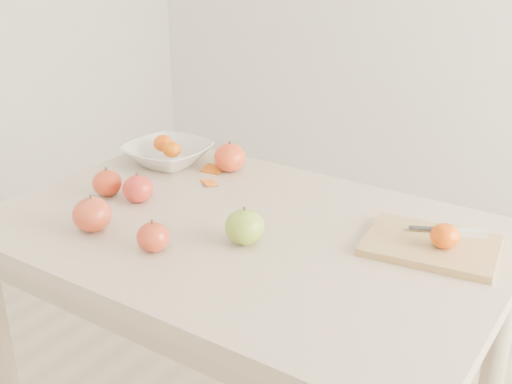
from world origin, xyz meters
The scene contains 15 objects.
table centered at (0.00, 0.00, 0.65)m, with size 1.20×0.80×0.75m.
cutting_board centered at (0.40, 0.13, 0.76)m, with size 0.28×0.21×0.02m, color tan.
board_tangerine centered at (0.43, 0.12, 0.80)m, with size 0.06×0.06×0.05m, color #D45007.
fruit_bowl centered at (-0.43, 0.22, 0.78)m, with size 0.24×0.24×0.06m, color white.
bowl_tangerine_near centered at (-0.45, 0.23, 0.81)m, with size 0.06×0.06×0.05m, color #D56107.
bowl_tangerine_far centered at (-0.40, 0.21, 0.80)m, with size 0.05×0.05×0.05m, color #CE5107.
orange_peel_a centered at (-0.28, 0.25, 0.75)m, with size 0.06×0.04×0.00m, color #C5540D.
orange_peel_b centered at (-0.23, 0.16, 0.75)m, with size 0.04×0.04×0.00m, color #DE5E0F.
paring_knife centered at (0.45, 0.20, 0.78)m, with size 0.16×0.08×0.01m.
apple_green centered at (0.05, -0.07, 0.79)m, with size 0.09×0.09×0.08m, color #588618.
apple_red_e centered at (-0.09, -0.21, 0.78)m, with size 0.07×0.07×0.07m, color #A7111E.
apple_red_c centered at (-0.28, -0.21, 0.79)m, with size 0.09×0.09×0.08m, color maroon.
apple_red_d centered at (-0.40, -0.05, 0.78)m, with size 0.08×0.08×0.07m, color maroon.
apple_red_b centered at (-0.31, -0.03, 0.79)m, with size 0.08×0.08×0.07m, color #A10918.
apple_red_a centered at (-0.24, 0.27, 0.79)m, with size 0.09×0.09×0.08m, color #A60C10.
Camera 1 is at (0.78, -1.11, 1.41)m, focal length 45.00 mm.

